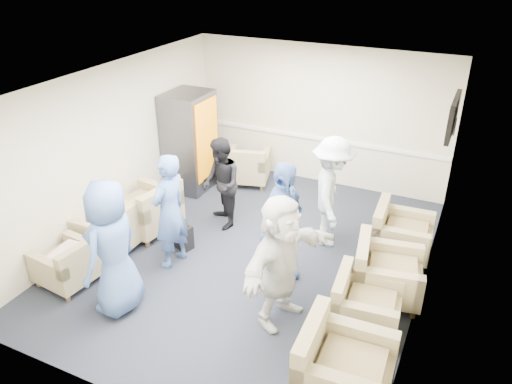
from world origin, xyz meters
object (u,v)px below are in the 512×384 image
at_px(armchair_left_near, 70,265).
at_px(person_front_left, 112,248).
at_px(armchair_right_midfar, 384,274).
at_px(person_mid_right, 282,225).
at_px(armchair_corner, 247,167).
at_px(armchair_right_far, 398,235).
at_px(armchair_right_midnear, 362,306).
at_px(vending_machine, 190,141).
at_px(person_back_right, 332,192).
at_px(person_front_right, 281,261).
at_px(armchair_right_near, 339,369).
at_px(armchair_left_mid, 113,231).
at_px(armchair_left_far, 148,211).
at_px(person_mid_left, 170,211).
at_px(person_back_left, 221,184).

xyz_separation_m(armchair_left_near, person_front_left, (0.94, -0.12, 0.62)).
bearing_deg(armchair_right_midfar, person_mid_right, 91.48).
bearing_deg(armchair_corner, armchair_right_far, 142.93).
xyz_separation_m(armchair_right_midnear, vending_machine, (-4.02, 2.51, 0.63)).
relative_size(person_front_left, person_back_right, 1.04).
height_order(person_mid_right, person_front_right, person_mid_right).
relative_size(armchair_right_near, vending_machine, 0.52).
bearing_deg(armchair_right_midfar, armchair_right_far, -8.92).
height_order(armchair_left_mid, person_front_left, person_front_left).
bearing_deg(armchair_corner, person_front_right, 106.50).
bearing_deg(armchair_corner, armchair_left_far, 58.32).
bearing_deg(armchair_right_midfar, vending_machine, 56.94).
height_order(person_mid_left, person_back_right, person_back_right).
distance_m(person_mid_right, person_front_right, 0.80).
distance_m(armchair_left_far, armchair_right_near, 4.31).
height_order(person_back_left, person_front_right, person_front_right).
relative_size(armchair_corner, vending_machine, 0.55).
height_order(armchair_left_far, person_mid_right, person_mid_right).
distance_m(armchair_right_far, person_back_right, 1.21).
bearing_deg(armchair_right_far, armchair_corner, 65.24).
bearing_deg(armchair_left_near, person_mid_left, 142.01).
relative_size(armchair_corner, person_back_right, 0.58).
height_order(armchair_right_near, person_back_right, person_back_right).
distance_m(person_back_right, person_front_right, 2.01).
distance_m(armchair_left_mid, vending_machine, 2.51).
distance_m(armchair_left_far, person_front_right, 3.04).
bearing_deg(armchair_left_far, armchair_right_near, 71.66).
relative_size(armchair_corner, person_mid_right, 0.57).
relative_size(armchair_right_near, armchair_corner, 0.94).
height_order(armchair_corner, person_back_left, person_back_left).
bearing_deg(armchair_corner, person_back_right, 131.49).
bearing_deg(armchair_right_midfar, armchair_left_near, 101.82).
bearing_deg(armchair_left_near, armchair_right_far, 130.56).
distance_m(armchair_right_near, person_front_right, 1.45).
distance_m(armchair_right_near, vending_machine, 5.51).
distance_m(armchair_left_near, person_back_left, 2.64).
height_order(armchair_left_near, person_back_left, person_back_left).
bearing_deg(armchair_right_far, person_mid_right, 132.25).
bearing_deg(person_back_right, armchair_right_midnear, -167.68).
bearing_deg(person_mid_left, armchair_right_near, 72.86).
xyz_separation_m(armchair_left_near, person_mid_left, (1.02, 1.04, 0.58)).
xyz_separation_m(armchair_left_mid, armchair_left_far, (0.16, 0.70, 0.03)).
bearing_deg(armchair_left_far, armchair_left_mid, -4.38).
distance_m(vending_machine, person_back_left, 1.63).
bearing_deg(armchair_right_midnear, vending_machine, 52.82).
xyz_separation_m(armchair_left_far, person_back_left, (1.01, 0.68, 0.41)).
relative_size(vending_machine, person_mid_right, 1.03).
distance_m(armchair_corner, person_back_right, 2.62).
distance_m(armchair_right_midnear, person_mid_right, 1.49).
xyz_separation_m(armchair_right_midfar, person_front_right, (-1.10, -1.02, 0.53)).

